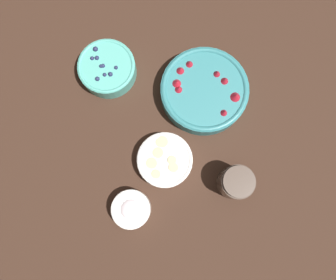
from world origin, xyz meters
The scene contains 6 objects.
ground_plane centered at (0.00, 0.00, 0.00)m, with size 4.00×4.00×0.00m, color #382319.
bowl_strawberries centered at (0.09, -0.14, 0.04)m, with size 0.26×0.26×0.08m.
bowl_blueberries centered at (0.19, 0.14, 0.03)m, with size 0.17×0.17×0.06m.
bowl_bananas centered at (-0.10, -0.01, 0.03)m, with size 0.16×0.16×0.05m.
bowl_cream centered at (-0.23, 0.10, 0.03)m, with size 0.11×0.11×0.06m.
jar_chocolate centered at (-0.19, -0.20, 0.05)m, with size 0.09×0.09×0.10m.
Camera 1 is at (-0.20, -0.01, 0.97)m, focal length 35.00 mm.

